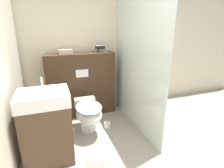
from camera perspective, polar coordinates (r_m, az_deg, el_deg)
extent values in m
cube|color=beige|center=(3.52, -5.14, 11.53)|extent=(8.00, 0.06, 2.50)
cube|color=#3D2819|center=(3.38, -9.95, -0.31)|extent=(1.26, 0.29, 1.20)
cube|color=white|center=(3.16, -9.74, 3.42)|extent=(0.22, 0.01, 0.14)
cube|color=silver|center=(2.87, 7.87, 6.32)|extent=(0.01, 1.72, 2.14)
sphere|color=#B2B2B7|center=(2.20, 17.65, 0.81)|extent=(0.04, 0.04, 0.04)
cylinder|color=white|center=(2.98, -7.76, -11.99)|extent=(0.24, 0.24, 0.33)
ellipsoid|color=white|center=(2.80, -7.50, -9.63)|extent=(0.40, 0.57, 0.23)
ellipsoid|color=white|center=(2.75, -7.60, -7.34)|extent=(0.39, 0.55, 0.02)
cube|color=white|center=(3.07, -8.87, -5.95)|extent=(0.35, 0.15, 0.16)
cube|color=#473323|center=(2.41, -20.22, -14.60)|extent=(0.58, 0.46, 0.79)
cube|color=white|center=(2.20, -21.55, -4.19)|extent=(0.59, 0.47, 0.15)
cylinder|color=silver|center=(2.27, -21.91, 0.37)|extent=(0.02, 0.02, 0.14)
cylinder|color=black|center=(3.33, -4.00, 12.00)|extent=(0.17, 0.08, 0.08)
cone|color=black|center=(3.36, -2.30, 12.08)|extent=(0.03, 0.06, 0.06)
cylinder|color=black|center=(3.33, -4.56, 11.05)|extent=(0.03, 0.03, 0.09)
cube|color=tan|center=(3.18, -14.95, 10.08)|extent=(0.24, 0.12, 0.08)
cylinder|color=white|center=(3.08, -1.59, -13.16)|extent=(0.11, 0.11, 0.10)
cylinder|color=silver|center=(2.26, -5.07, -24.58)|extent=(0.23, 0.23, 0.24)
cylinder|color=silver|center=(2.18, -5.17, -22.16)|extent=(0.24, 0.24, 0.01)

